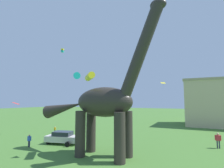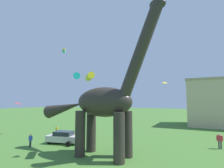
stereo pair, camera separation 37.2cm
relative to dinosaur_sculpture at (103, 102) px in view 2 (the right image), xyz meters
The scene contains 10 objects.
dinosaur_sculpture is the anchor object (origin of this frame).
parked_sedan_left 8.70m from the dinosaur_sculpture, 162.69° to the left, with size 4.51×2.75×1.55m.
person_watching_child 15.82m from the dinosaur_sculpture, 151.25° to the left, with size 0.43×0.19×1.14m.
person_strolling_adult 14.15m from the dinosaur_sculpture, 38.40° to the left, with size 0.66×0.29×1.75m.
person_photographer 10.62m from the dinosaur_sculpture, behind, with size 0.55×0.24×1.47m.
kite_high_left 16.20m from the dinosaur_sculpture, 149.53° to the left, with size 0.54×0.54×0.59m.
kite_high_right 17.29m from the dinosaur_sculpture, behind, with size 1.53×1.56×0.34m.
kite_drifting 6.48m from the dinosaur_sculpture, 102.12° to the left, with size 1.30×1.32×0.26m.
kite_mid_right 18.09m from the dinosaur_sculpture, 79.99° to the left, with size 0.99×0.91×1.08m.
kite_far_right 3.16m from the dinosaur_sculpture, 161.38° to the right, with size 2.53×2.50×0.72m.
Camera 2 is at (6.79, -10.41, 5.45)m, focal length 27.83 mm.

